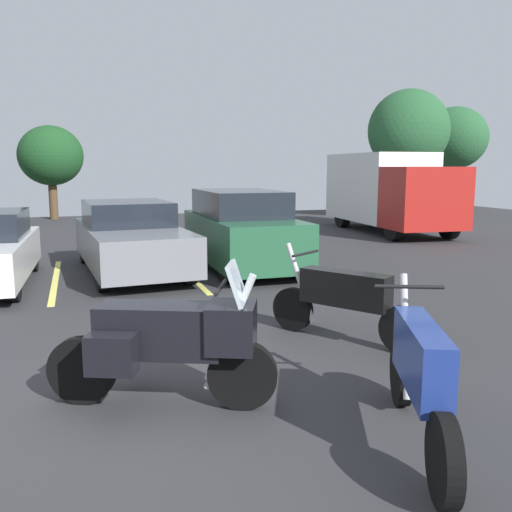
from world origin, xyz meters
The scene contains 10 objects.
ground centered at (0.00, 0.00, -0.05)m, with size 44.00×44.00×0.10m, color #2D2D30.
motorcycle_touring centered at (0.31, -0.13, 0.67)m, with size 2.11×1.24×1.42m.
motorcycle_second centered at (2.81, 1.17, 0.58)m, with size 1.36×1.92×1.25m.
motorcycle_third centered at (2.14, -1.50, 0.60)m, with size 1.02×2.13×1.28m.
car_grey centered at (0.62, 7.01, 0.74)m, with size 2.28×5.03×1.53m.
car_green centered at (3.07, 6.74, 0.87)m, with size 1.79×4.46×1.76m.
box_truck centered at (10.04, 11.97, 1.48)m, with size 2.76×6.48×2.76m.
tree_left centered at (13.50, 16.16, 3.83)m, with size 3.51×3.51×5.63m.
tree_far_right centered at (18.36, 19.34, 3.74)m, with size 3.37×3.37×5.36m.
tree_far_left centered at (-1.43, 20.69, 2.75)m, with size 2.75×2.75×4.06m.
Camera 1 is at (-0.46, -5.16, 2.28)m, focal length 38.61 mm.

